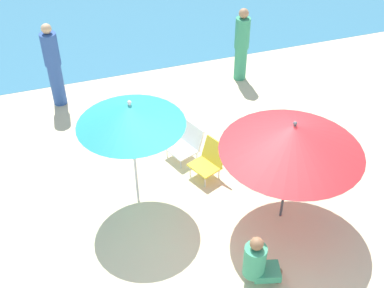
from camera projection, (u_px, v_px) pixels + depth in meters
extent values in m
plane|color=beige|center=(240.00, 237.00, 7.32)|extent=(40.00, 40.00, 0.00)
cylinder|color=#4C4C51|center=(287.00, 174.00, 7.13)|extent=(0.04, 0.04, 1.76)
cone|color=red|center=(293.00, 138.00, 6.73)|extent=(2.05, 2.05, 0.44)
sphere|color=#4C4C51|center=(295.00, 123.00, 6.57)|extent=(0.06, 0.06, 0.06)
cylinder|color=silver|center=(134.00, 156.00, 7.37)|extent=(0.04, 0.04, 1.87)
cone|color=teal|center=(130.00, 114.00, 6.89)|extent=(1.59, 1.59, 0.34)
sphere|color=silver|center=(129.00, 102.00, 6.77)|extent=(0.06, 0.06, 0.06)
cube|color=gold|center=(259.00, 157.00, 8.50)|extent=(0.61, 0.59, 0.03)
cube|color=gold|center=(260.00, 140.00, 8.55)|extent=(0.50, 0.34, 0.40)
cylinder|color=silver|center=(270.00, 169.00, 8.42)|extent=(0.02, 0.02, 0.19)
cylinder|color=silver|center=(248.00, 167.00, 8.45)|extent=(0.02, 0.02, 0.19)
cylinder|color=silver|center=(270.00, 156.00, 8.68)|extent=(0.02, 0.02, 0.19)
cylinder|color=silver|center=(248.00, 155.00, 8.71)|extent=(0.02, 0.02, 0.19)
cube|color=white|center=(182.00, 149.00, 8.66)|extent=(0.60, 0.63, 0.03)
cube|color=white|center=(192.00, 135.00, 8.66)|extent=(0.32, 0.52, 0.38)
cylinder|color=silver|center=(181.00, 164.00, 8.52)|extent=(0.02, 0.02, 0.19)
cylinder|color=silver|center=(167.00, 152.00, 8.76)|extent=(0.02, 0.02, 0.19)
cylinder|color=silver|center=(197.00, 155.00, 8.70)|extent=(0.02, 0.02, 0.19)
cylinder|color=silver|center=(183.00, 145.00, 8.94)|extent=(0.02, 0.02, 0.19)
cube|color=gold|center=(205.00, 166.00, 8.25)|extent=(0.56, 0.59, 0.03)
cube|color=gold|center=(214.00, 152.00, 8.23)|extent=(0.33, 0.50, 0.40)
cylinder|color=silver|center=(205.00, 182.00, 8.13)|extent=(0.02, 0.02, 0.22)
cylinder|color=silver|center=(190.00, 171.00, 8.35)|extent=(0.02, 0.02, 0.22)
cylinder|color=silver|center=(219.00, 173.00, 8.30)|extent=(0.02, 0.02, 0.22)
cylinder|color=silver|center=(204.00, 163.00, 8.52)|extent=(0.02, 0.02, 0.22)
cylinder|color=#2D519E|center=(57.00, 84.00, 9.94)|extent=(0.27, 0.27, 0.90)
cylinder|color=#2D519E|center=(50.00, 49.00, 9.45)|extent=(0.32, 0.32, 0.66)
sphere|color=#DBAD84|center=(46.00, 29.00, 9.19)|extent=(0.20, 0.20, 0.20)
cylinder|color=#389970|center=(240.00, 63.00, 10.78)|extent=(0.27, 0.27, 0.76)
cylinder|color=#389970|center=(242.00, 33.00, 10.33)|extent=(0.32, 0.32, 0.68)
sphere|color=tan|center=(244.00, 13.00, 10.06)|extent=(0.21, 0.21, 0.21)
cube|color=#389970|center=(266.00, 272.00, 6.59)|extent=(0.43, 0.39, 0.12)
cylinder|color=#896042|center=(277.00, 276.00, 6.66)|extent=(0.12, 0.12, 0.20)
cylinder|color=#389970|center=(255.00, 261.00, 6.43)|extent=(0.30, 0.30, 0.49)
sphere|color=#896042|center=(257.00, 244.00, 6.22)|extent=(0.18, 0.18, 0.18)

